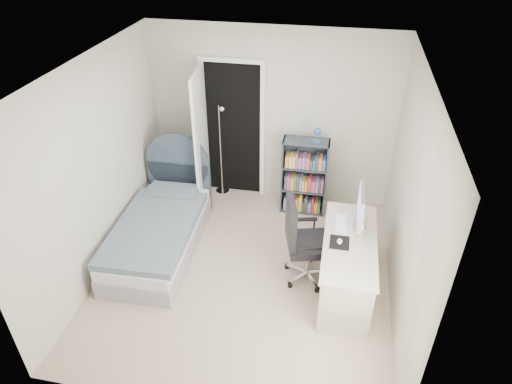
% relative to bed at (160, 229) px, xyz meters
% --- Properties ---
extents(room_shell, '(3.50, 3.70, 2.60)m').
position_rel_bed_xyz_m(room_shell, '(1.17, -0.29, 0.98)').
color(room_shell, tan).
rests_on(room_shell, ground).
extents(door, '(0.92, 0.83, 2.06)m').
position_rel_bed_xyz_m(door, '(0.39, 1.22, 0.76)').
color(door, black).
rests_on(door, ground).
extents(bed, '(0.99, 1.98, 1.20)m').
position_rel_bed_xyz_m(bed, '(0.00, 0.00, 0.00)').
color(bed, gray).
rests_on(bed, ground).
extents(nightstand, '(0.39, 0.39, 0.58)m').
position_rel_bed_xyz_m(nightstand, '(-0.23, 1.28, 0.11)').
color(nightstand, '#D6AC83').
rests_on(nightstand, ground).
extents(floor_lamp, '(0.20, 0.20, 1.43)m').
position_rel_bed_xyz_m(floor_lamp, '(0.46, 1.39, 0.31)').
color(floor_lamp, silver).
rests_on(floor_lamp, ground).
extents(bookcase, '(0.62, 0.27, 1.32)m').
position_rel_bed_xyz_m(bookcase, '(1.70, 1.16, 0.24)').
color(bookcase, '#323C44').
rests_on(bookcase, ground).
extents(desk, '(0.58, 1.44, 1.18)m').
position_rel_bed_xyz_m(desk, '(2.35, -0.31, 0.11)').
color(desk, beige).
rests_on(desk, ground).
extents(office_chair, '(0.60, 0.62, 1.09)m').
position_rel_bed_xyz_m(office_chair, '(1.82, -0.24, 0.33)').
color(office_chair, silver).
rests_on(office_chair, ground).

